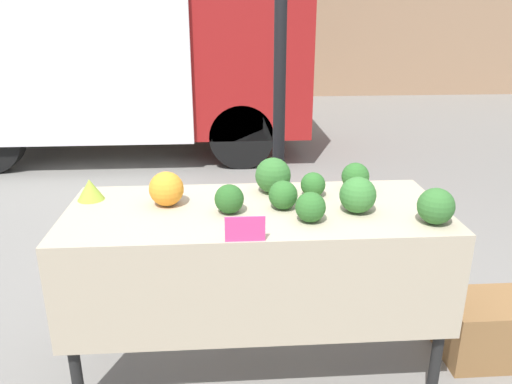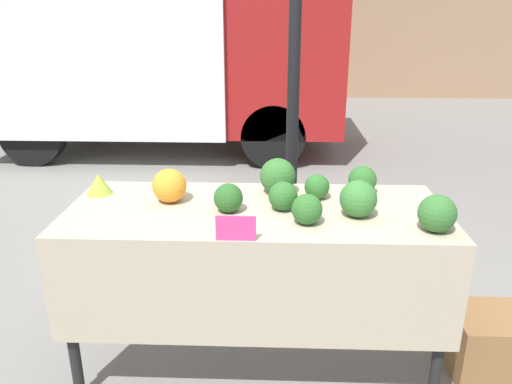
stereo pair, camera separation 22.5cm
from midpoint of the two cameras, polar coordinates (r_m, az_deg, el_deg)
ground_plane at (r=2.70m, az=2.51°, el=-18.70°), size 40.00×40.00×0.00m
tent_pole at (r=2.88m, az=6.55°, el=10.84°), size 0.07×0.07×2.48m
parked_truck at (r=6.40m, az=-10.82°, el=17.67°), size 4.19×1.86×2.82m
market_table at (r=2.27m, az=2.79°, el=-5.36°), size 1.73×0.71×0.84m
orange_cauliflower at (r=2.34m, az=-7.19°, el=0.67°), size 0.16×0.16×0.16m
romanesco_head at (r=2.53m, az=-15.13°, el=0.87°), size 0.13×0.13×0.10m
broccoli_head_0 at (r=2.52m, az=14.59°, el=1.31°), size 0.14×0.14×0.14m
broccoli_head_1 at (r=2.21m, az=-0.29°, el=-0.73°), size 0.13×0.13×0.13m
broccoli_head_2 at (r=2.41m, az=9.65°, el=0.56°), size 0.12×0.12×0.12m
broccoli_head_3 at (r=2.19m, az=22.81°, el=-2.33°), size 0.16×0.16×0.16m
broccoli_head_4 at (r=2.25m, az=5.97°, el=-0.51°), size 0.13×0.13×0.13m
broccoli_head_5 at (r=2.23m, az=14.46°, el=-0.81°), size 0.16×0.16×0.16m
broccoli_head_6 at (r=2.45m, az=5.13°, el=1.78°), size 0.18×0.18×0.18m
broccoli_head_7 at (r=2.11m, az=8.89°, el=-2.02°), size 0.13×0.13×0.13m
price_sign at (r=1.94m, az=0.99°, el=-4.24°), size 0.16×0.01×0.10m
produce_crate at (r=2.86m, az=28.31°, el=-15.11°), size 0.48×0.33×0.32m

